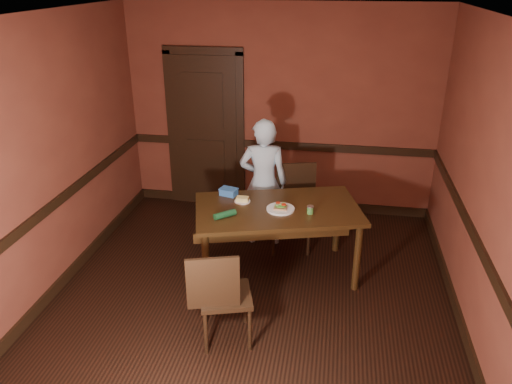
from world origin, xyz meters
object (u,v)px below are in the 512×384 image
(chair_near, at_px, (226,294))
(food_tub, at_px, (229,192))
(sauce_jar, at_px, (310,210))
(cheese_saucer, at_px, (242,200))
(dining_table, at_px, (277,241))
(person, at_px, (263,183))
(sandwich_plate, at_px, (281,208))
(chair_far, at_px, (290,209))

(chair_near, height_order, food_tub, chair_near)
(sauce_jar, distance_m, food_tub, 0.95)
(chair_near, relative_size, cheese_saucer, 5.55)
(dining_table, height_order, person, person)
(chair_near, xyz_separation_m, food_tub, (-0.26, 1.34, 0.36))
(sandwich_plate, relative_size, sauce_jar, 3.53)
(sandwich_plate, bearing_deg, sauce_jar, -6.15)
(person, xyz_separation_m, sandwich_plate, (0.29, -0.72, 0.04))
(person, relative_size, food_tub, 7.17)
(cheese_saucer, height_order, food_tub, food_tub)
(person, height_order, sauce_jar, person)
(chair_near, xyz_separation_m, cheese_saucer, (-0.08, 1.20, 0.34))
(sandwich_plate, bearing_deg, chair_far, 86.75)
(chair_far, bearing_deg, sandwich_plate, -106.08)
(chair_far, bearing_deg, person, 149.99)
(chair_far, distance_m, sandwich_plate, 0.70)
(sauce_jar, relative_size, cheese_saucer, 0.49)
(sandwich_plate, height_order, food_tub, food_tub)
(dining_table, height_order, sauce_jar, sauce_jar)
(chair_near, distance_m, cheese_saucer, 1.25)
(person, bearing_deg, cheese_saucer, 71.14)
(person, height_order, sandwich_plate, person)
(person, xyz_separation_m, food_tub, (-0.31, -0.45, 0.06))
(cheese_saucer, bearing_deg, sandwich_plate, -16.93)
(chair_far, bearing_deg, cheese_saucer, -145.44)
(chair_far, bearing_deg, chair_near, -115.35)
(dining_table, height_order, sandwich_plate, sandwich_plate)
(sauce_jar, xyz_separation_m, cheese_saucer, (-0.72, 0.16, -0.02))
(cheese_saucer, bearing_deg, chair_near, -86.16)
(dining_table, relative_size, chair_near, 1.80)
(person, xyz_separation_m, sauce_jar, (0.59, -0.76, 0.06))
(sauce_jar, bearing_deg, food_tub, 161.49)
(chair_near, relative_size, sauce_jar, 11.44)
(sandwich_plate, xyz_separation_m, cheese_saucer, (-0.42, 0.13, 0.00))
(food_tub, bearing_deg, person, 72.04)
(chair_far, bearing_deg, food_tub, -163.75)
(dining_table, distance_m, sauce_jar, 0.56)
(dining_table, xyz_separation_m, food_tub, (-0.56, 0.22, 0.43))
(dining_table, relative_size, sandwich_plate, 5.83)
(dining_table, relative_size, food_tub, 7.87)
(cheese_saucer, distance_m, food_tub, 0.23)
(chair_far, relative_size, cheese_saucer, 5.89)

